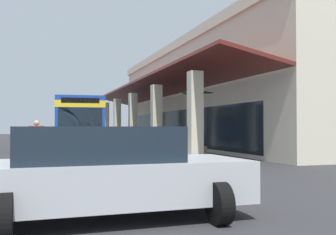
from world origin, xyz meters
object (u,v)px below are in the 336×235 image
(transit_bus, at_px, (77,121))
(parked_sedan_silver, at_px, (105,172))
(pedestrian, at_px, (36,138))
(potted_palm, at_px, (196,141))

(transit_bus, relative_size, parked_sedan_silver, 2.55)
(parked_sedan_silver, xyz_separation_m, pedestrian, (-11.67, -1.07, 0.23))
(transit_bus, height_order, parked_sedan_silver, transit_bus)
(parked_sedan_silver, relative_size, pedestrian, 2.56)
(pedestrian, bearing_deg, parked_sedan_silver, 5.23)
(pedestrian, height_order, potted_palm, potted_palm)
(transit_bus, distance_m, parked_sedan_silver, 20.55)
(pedestrian, distance_m, potted_palm, 7.28)
(pedestrian, bearing_deg, potted_palm, 91.50)
(parked_sedan_silver, distance_m, potted_palm, 13.39)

